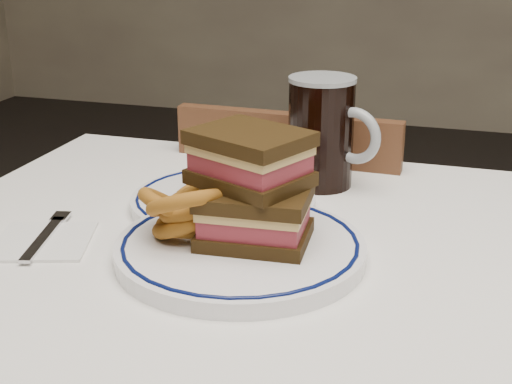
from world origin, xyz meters
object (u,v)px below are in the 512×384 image
(reuben_sandwich, at_px, (252,187))
(main_plate, at_px, (240,248))
(chair_far, at_px, (300,289))
(far_plate, at_px, (223,201))
(beer_mug, at_px, (323,131))

(reuben_sandwich, bearing_deg, main_plate, -125.52)
(reuben_sandwich, bearing_deg, chair_far, 95.86)
(main_plate, bearing_deg, chair_far, 94.43)
(chair_far, relative_size, far_plate, 3.22)
(chair_far, height_order, main_plate, chair_far)
(beer_mug, xyz_separation_m, far_plate, (-0.11, -0.13, -0.07))
(beer_mug, bearing_deg, far_plate, -130.34)
(main_plate, relative_size, reuben_sandwich, 1.91)
(reuben_sandwich, relative_size, beer_mug, 0.94)
(reuben_sandwich, height_order, beer_mug, beer_mug)
(beer_mug, bearing_deg, reuben_sandwich, -96.26)
(reuben_sandwich, xyz_separation_m, far_plate, (-0.08, 0.13, -0.08))
(far_plate, bearing_deg, main_plate, -63.45)
(chair_far, xyz_separation_m, far_plate, (-0.04, -0.34, 0.31))
(chair_far, relative_size, main_plate, 2.78)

